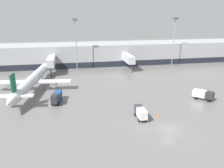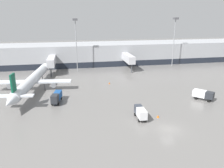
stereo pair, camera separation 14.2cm
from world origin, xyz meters
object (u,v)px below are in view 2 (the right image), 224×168
at_px(service_truck_0, 56,97).
at_px(apron_light_mast_1, 76,31).
at_px(service_truck_1, 140,112).
at_px(apron_light_mast_3, 175,29).
at_px(traffic_cone_3, 158,116).
at_px(traffic_cone_2, 109,83).
at_px(service_truck_2, 203,94).
at_px(parked_jet_2, 32,80).

relative_size(service_truck_0, apron_light_mast_1, 0.31).
bearing_deg(service_truck_1, apron_light_mast_3, -31.46).
xyz_separation_m(traffic_cone_3, apron_light_mast_1, (-15.28, 44.56, 15.17)).
bearing_deg(traffic_cone_2, apron_light_mast_3, 33.07).
bearing_deg(apron_light_mast_1, service_truck_2, -50.32).
relative_size(service_truck_1, service_truck_2, 0.92).
relative_size(traffic_cone_2, apron_light_mast_1, 0.03).
height_order(traffic_cone_2, apron_light_mast_1, apron_light_mast_1).
bearing_deg(parked_jet_2, apron_light_mast_1, -26.31).
distance_m(service_truck_1, service_truck_2, 20.66).
bearing_deg(apron_light_mast_3, service_truck_2, -104.17).
height_order(service_truck_2, traffic_cone_3, service_truck_2).
relative_size(service_truck_0, service_truck_1, 1.31).
distance_m(service_truck_2, apron_light_mast_3, 41.62).
bearing_deg(service_truck_0, traffic_cone_2, 138.75).
bearing_deg(apron_light_mast_3, service_truck_0, -144.87).
bearing_deg(traffic_cone_3, traffic_cone_2, 103.34).
bearing_deg(service_truck_1, traffic_cone_3, -91.47).
bearing_deg(apron_light_mast_1, traffic_cone_2, -64.19).
bearing_deg(traffic_cone_2, parked_jet_2, -176.40).
distance_m(parked_jet_2, service_truck_0, 13.41).
xyz_separation_m(traffic_cone_2, apron_light_mast_1, (-9.26, 19.15, 15.13)).
bearing_deg(traffic_cone_3, service_truck_1, 177.56).
bearing_deg(traffic_cone_3, apron_light_mast_1, 108.93).
distance_m(service_truck_2, apron_light_mast_1, 49.99).
bearing_deg(parked_jet_2, traffic_cone_3, -122.48).
height_order(service_truck_0, service_truck_1, service_truck_0).
relative_size(parked_jet_2, traffic_cone_2, 57.68).
xyz_separation_m(service_truck_0, service_truck_2, (37.04, -5.15, -0.05)).
bearing_deg(apron_light_mast_3, traffic_cone_3, -118.69).
distance_m(service_truck_2, traffic_cone_3, 17.19).
relative_size(parked_jet_2, apron_light_mast_1, 1.97).
distance_m(service_truck_0, traffic_cone_2, 20.16).
height_order(parked_jet_2, service_truck_0, parked_jet_2).
relative_size(traffic_cone_2, apron_light_mast_3, 0.03).
distance_m(parked_jet_2, service_truck_1, 34.56).
relative_size(service_truck_2, apron_light_mast_1, 0.26).
bearing_deg(traffic_cone_3, parked_jet_2, 140.33).
bearing_deg(apron_light_mast_1, service_truck_1, -75.62).
bearing_deg(apron_light_mast_1, traffic_cone_3, -71.07).
xyz_separation_m(traffic_cone_2, apron_light_mast_3, (30.97, 20.16, 15.29)).
bearing_deg(traffic_cone_2, traffic_cone_3, -76.66).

